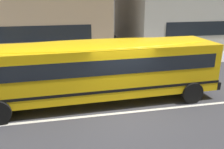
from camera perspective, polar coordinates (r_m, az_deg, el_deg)
name	(u,v)px	position (r m, az deg, el deg)	size (l,w,h in m)	color
ground_plane	(124,113)	(9.82, 2.92, -8.98)	(400.00, 400.00, 0.00)	#38383D
sidewalk_far	(96,63)	(16.61, -3.70, 2.64)	(120.00, 3.00, 0.01)	gray
lane_centreline	(124,113)	(9.82, 2.92, -8.96)	(110.00, 0.16, 0.01)	silver
school_bus	(93,67)	(10.28, -4.57, 1.85)	(12.06, 2.87, 2.68)	yellow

